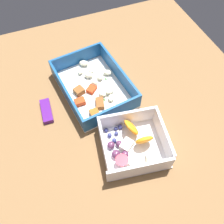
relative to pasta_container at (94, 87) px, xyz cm
name	(u,v)px	position (x,y,z in cm)	size (l,w,h in cm)	color
table_surface	(109,112)	(-7.31, -1.24, -2.52)	(80.00, 80.00, 2.00)	brown
pasta_container	(94,87)	(0.00, 0.00, 0.00)	(23.64, 18.37, 5.11)	white
fruit_bowl	(133,145)	(-19.28, -2.48, 0.45)	(15.35, 16.09, 5.55)	white
candy_bar	(47,111)	(-2.25, 13.53, -0.92)	(7.00, 2.40, 1.20)	#51197A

